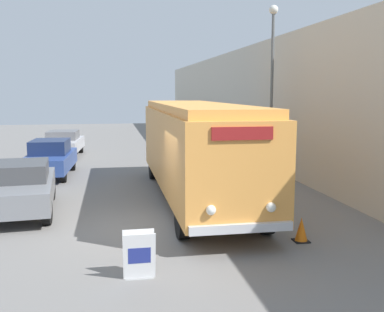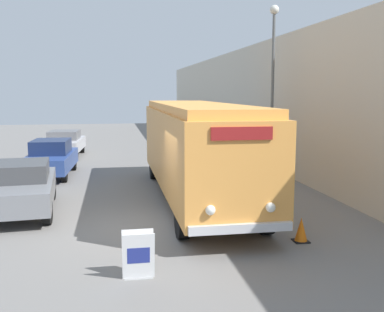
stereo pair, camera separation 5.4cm
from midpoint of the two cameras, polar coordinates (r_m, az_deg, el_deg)
The scene contains 9 objects.
ground_plane at distance 12.02m, azimuth -5.61°, elevation -9.18°, with size 80.00×80.00×0.00m, color slate.
building_wall_right at distance 22.71m, azimuth 9.22°, elevation 6.62°, with size 0.30×60.00×6.01m.
vintage_bus at distance 14.77m, azimuth 0.62°, elevation 1.35°, with size 2.45×10.75×3.19m.
sign_board at distance 8.90m, azimuth -6.66°, elevation -12.46°, with size 0.62×0.35×0.93m.
streetlamp at distance 18.43m, azimuth 10.32°, elevation 10.73°, with size 0.36×0.36×6.93m.
parked_car_near at distance 14.27m, azimuth -20.83°, elevation -3.68°, with size 2.23×4.46×1.50m.
parked_car_mid at distance 20.01m, azimuth -17.39°, elevation -0.24°, with size 1.94×4.27×1.55m.
parked_car_far at distance 26.03m, azimuth -15.86°, elevation 1.60°, with size 2.12×4.25×1.41m.
traffic_cone at distance 11.22m, azimuth 13.83°, elevation -9.10°, with size 0.36×0.36×0.59m.
Camera 2 is at (-0.81, -11.45, 3.58)m, focal length 42.00 mm.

